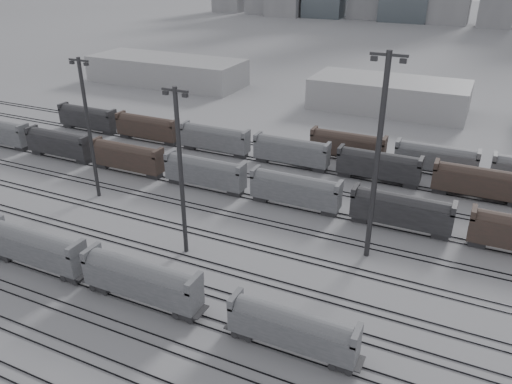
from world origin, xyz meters
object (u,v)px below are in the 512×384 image
at_px(hopper_car_b, 141,279).
at_px(hopper_car_a, 36,246).
at_px(hopper_car_c, 293,327).
at_px(light_mast_c, 181,170).

bearing_deg(hopper_car_b, hopper_car_a, 180.00).
distance_m(hopper_car_b, hopper_car_c, 19.08).
bearing_deg(hopper_car_b, hopper_car_c, 0.00).
relative_size(hopper_car_b, light_mast_c, 0.66).
height_order(hopper_car_c, light_mast_c, light_mast_c).
height_order(hopper_car_b, light_mast_c, light_mast_c).
bearing_deg(hopper_car_c, light_mast_c, 150.14).
xyz_separation_m(hopper_car_b, hopper_car_c, (19.08, 0.00, -0.32)).
bearing_deg(hopper_car_a, hopper_car_c, -0.00).
distance_m(hopper_car_c, light_mast_c, 25.49).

